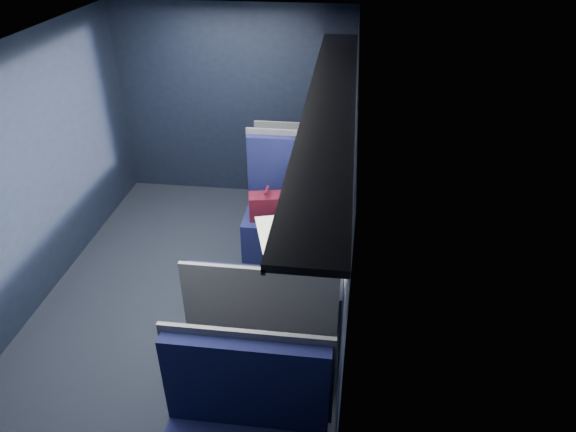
# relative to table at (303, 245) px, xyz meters

# --- Properties ---
(ground) EXTENTS (2.80, 4.20, 0.01)m
(ground) POSITION_rel_table_xyz_m (-1.03, 0.00, -0.67)
(ground) COLOR black
(room_shell) EXTENTS (3.00, 4.40, 2.40)m
(room_shell) POSITION_rel_table_xyz_m (-1.01, 0.00, 0.81)
(room_shell) COLOR black
(room_shell) RESTS_ON ground
(table) EXTENTS (0.62, 1.00, 0.74)m
(table) POSITION_rel_table_xyz_m (0.00, 0.00, 0.00)
(table) COLOR #54565E
(table) RESTS_ON ground
(seat_bay_near) EXTENTS (1.04, 0.62, 1.26)m
(seat_bay_near) POSITION_rel_table_xyz_m (-0.20, 0.87, -0.24)
(seat_bay_near) COLOR #0C0E36
(seat_bay_near) RESTS_ON ground
(seat_bay_far) EXTENTS (1.04, 0.62, 1.26)m
(seat_bay_far) POSITION_rel_table_xyz_m (-0.18, -0.87, -0.25)
(seat_bay_far) COLOR #0C0E36
(seat_bay_far) RESTS_ON ground
(seat_row_front) EXTENTS (1.04, 0.51, 1.16)m
(seat_row_front) POSITION_rel_table_xyz_m (-0.18, 1.80, -0.25)
(seat_row_front) COLOR #0C0E36
(seat_row_front) RESTS_ON ground
(man) EXTENTS (0.53, 0.56, 1.32)m
(man) POSITION_rel_table_xyz_m (0.07, 0.70, 0.06)
(man) COLOR black
(man) RESTS_ON ground
(woman) EXTENTS (0.53, 0.56, 1.32)m
(woman) POSITION_rel_table_xyz_m (0.07, -0.71, 0.06)
(woman) COLOR black
(woman) RESTS_ON ground
(papers) EXTENTS (0.79, 0.96, 0.01)m
(papers) POSITION_rel_table_xyz_m (-0.08, -0.04, 0.08)
(papers) COLOR white
(papers) RESTS_ON table
(laptop) EXTENTS (0.32, 0.37, 0.24)m
(laptop) POSITION_rel_table_xyz_m (0.21, 0.13, 0.14)
(laptop) COLOR silver
(laptop) RESTS_ON table
(bottle_small) EXTENTS (0.07, 0.07, 0.24)m
(bottle_small) POSITION_rel_table_xyz_m (0.24, 0.30, 0.18)
(bottle_small) COLOR silver
(bottle_small) RESTS_ON table
(cup) EXTENTS (0.07, 0.07, 0.09)m
(cup) POSITION_rel_table_xyz_m (0.26, 0.42, 0.12)
(cup) COLOR white
(cup) RESTS_ON table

